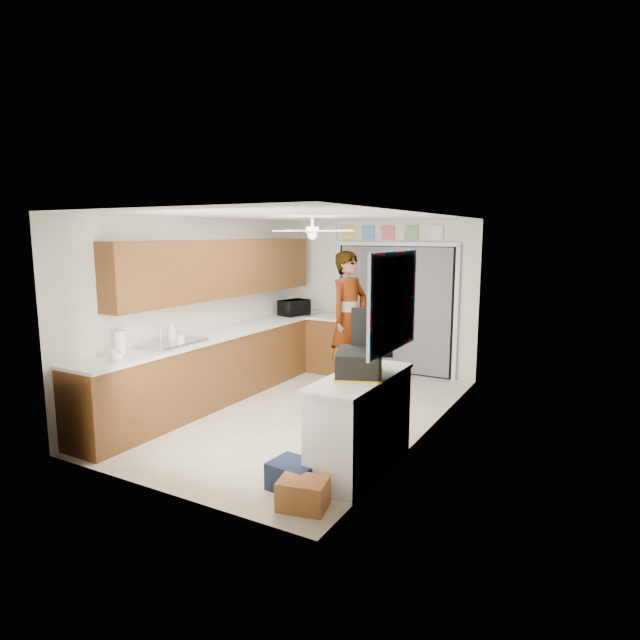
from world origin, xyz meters
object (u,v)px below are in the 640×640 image
at_px(cardboard_box, 303,494).
at_px(man, 349,318).
at_px(suitcase, 359,363).
at_px(navy_crate, 294,475).
at_px(soap_bottle, 172,332).
at_px(microwave, 294,308).
at_px(paper_towel_roll, 120,342).
at_px(dog, 364,389).
at_px(cup, 117,357).

height_order(cardboard_box, man, man).
relative_size(suitcase, navy_crate, 1.37).
bearing_deg(cardboard_box, man, 110.59).
bearing_deg(suitcase, soap_bottle, 152.46).
xyz_separation_m(microwave, man, (1.13, -0.23, -0.05)).
bearing_deg(man, paper_towel_roll, 171.70).
bearing_deg(navy_crate, microwave, 121.85).
bearing_deg(dog, cardboard_box, -67.20).
height_order(cup, navy_crate, cup).
distance_m(navy_crate, man, 3.67).
distance_m(cup, navy_crate, 2.34).
height_order(microwave, cardboard_box, microwave).
xyz_separation_m(microwave, cardboard_box, (2.49, -3.86, -0.95)).
height_order(paper_towel_roll, cardboard_box, paper_towel_roll).
xyz_separation_m(paper_towel_roll, cardboard_box, (2.69, -0.47, -0.95)).
bearing_deg(man, dog, -129.45).
relative_size(cup, navy_crate, 0.30).
distance_m(cardboard_box, navy_crate, 0.36).
xyz_separation_m(cardboard_box, dog, (-0.67, 2.69, 0.12)).
xyz_separation_m(paper_towel_roll, man, (1.33, 3.17, -0.06)).
bearing_deg(microwave, suitcase, -124.16).
relative_size(paper_towel_roll, man, 0.13).
bearing_deg(man, cardboard_box, -144.99).
xyz_separation_m(suitcase, man, (-1.44, 2.69, -0.05)).
distance_m(microwave, man, 1.15).
bearing_deg(soap_bottle, microwave, 87.35).
distance_m(soap_bottle, cup, 1.03).
xyz_separation_m(microwave, paper_towel_roll, (-0.20, -3.40, 0.00)).
bearing_deg(dog, navy_crate, -71.40).
height_order(paper_towel_roll, navy_crate, paper_towel_roll).
xyz_separation_m(soap_bottle, cardboard_box, (2.61, -1.20, -0.96)).
distance_m(cardboard_box, man, 3.98).
relative_size(cup, dog, 0.20).
height_order(paper_towel_roll, man, man).
bearing_deg(dog, cup, -116.38).
height_order(soap_bottle, suitcase, soap_bottle).
height_order(navy_crate, dog, dog).
bearing_deg(cup, suitcase, 16.69).
bearing_deg(microwave, paper_towel_roll, -168.82).
bearing_deg(cup, soap_bottle, 100.49).
distance_m(soap_bottle, suitcase, 2.70).
xyz_separation_m(soap_bottle, man, (1.25, 2.44, -0.07)).
relative_size(suitcase, dog, 0.92).
bearing_deg(man, cup, 177.27).
bearing_deg(paper_towel_roll, dog, 47.77).
distance_m(cup, paper_towel_roll, 0.39).
xyz_separation_m(cardboard_box, navy_crate, (-0.25, 0.25, 0.00)).
distance_m(soap_bottle, navy_crate, 2.72).
bearing_deg(man, navy_crate, -147.33).
relative_size(cup, man, 0.06).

